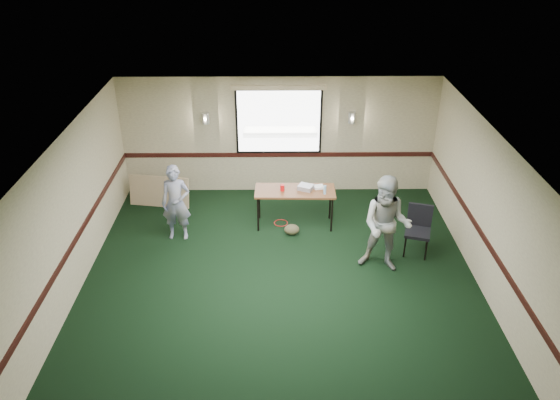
{
  "coord_description": "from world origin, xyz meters",
  "views": [
    {
      "loc": [
        -0.09,
        -7.36,
        5.95
      ],
      "look_at": [
        0.0,
        1.3,
        1.2
      ],
      "focal_mm": 35.0,
      "sensor_mm": 36.0,
      "label": 1
    }
  ],
  "objects_px": {
    "projector": "(306,187)",
    "person_right": "(386,225)",
    "person_left": "(176,203)",
    "conference_chair": "(418,226)",
    "folding_table": "(295,193)"
  },
  "relations": [
    {
      "from": "projector",
      "to": "conference_chair",
      "type": "relative_size",
      "value": 0.29
    },
    {
      "from": "conference_chair",
      "to": "person_left",
      "type": "bearing_deg",
      "value": -169.83
    },
    {
      "from": "conference_chair",
      "to": "person_left",
      "type": "xyz_separation_m",
      "value": [
        -4.65,
        0.53,
        0.22
      ]
    },
    {
      "from": "projector",
      "to": "person_right",
      "type": "xyz_separation_m",
      "value": [
        1.35,
        -1.57,
        0.06
      ]
    },
    {
      "from": "projector",
      "to": "person_left",
      "type": "distance_m",
      "value": 2.61
    },
    {
      "from": "projector",
      "to": "person_right",
      "type": "relative_size",
      "value": 0.15
    },
    {
      "from": "person_right",
      "to": "folding_table",
      "type": "bearing_deg",
      "value": 152.99
    },
    {
      "from": "person_left",
      "to": "person_right",
      "type": "bearing_deg",
      "value": -15.08
    },
    {
      "from": "person_left",
      "to": "conference_chair",
      "type": "bearing_deg",
      "value": -6.06
    },
    {
      "from": "projector",
      "to": "conference_chair",
      "type": "distance_m",
      "value": 2.35
    },
    {
      "from": "person_left",
      "to": "projector",
      "type": "bearing_deg",
      "value": 11.2
    },
    {
      "from": "folding_table",
      "to": "projector",
      "type": "relative_size",
      "value": 5.82
    },
    {
      "from": "projector",
      "to": "person_left",
      "type": "xyz_separation_m",
      "value": [
        -2.56,
        -0.49,
        -0.08
      ]
    },
    {
      "from": "person_right",
      "to": "projector",
      "type": "bearing_deg",
      "value": 148.2
    },
    {
      "from": "projector",
      "to": "person_left",
      "type": "height_order",
      "value": "person_left"
    }
  ]
}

